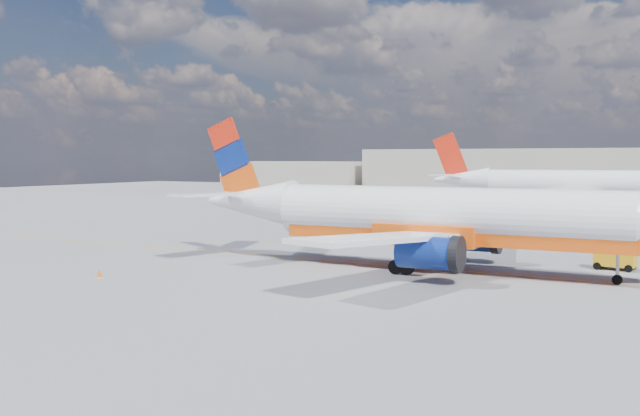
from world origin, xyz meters
The scene contains 8 objects.
ground centered at (0.00, 0.00, 0.00)m, with size 240.00×240.00×0.00m, color slate.
taxi_line centered at (0.00, 3.00, 0.01)m, with size 70.00×0.15×0.01m, color gold.
terminal_main centered at (5.00, 75.00, 4.00)m, with size 70.00×14.00×8.00m, color #AAA293.
terminal_annex centered at (-45.00, 72.00, 3.00)m, with size 26.00×10.00×6.00m, color #AAA293.
main_jet centered at (5.68, 2.42, 3.13)m, with size 31.00×24.53×9.40m.
second_jet centered at (5.32, 52.57, 3.30)m, with size 32.78×25.53×9.90m.
gse_tug centered at (15.16, 7.93, 0.76)m, with size 2.39×1.63×1.61m.
traffic_cone centered at (-9.34, -8.89, 0.24)m, with size 0.35×0.35×0.49m.
Camera 1 is at (20.12, -37.07, 6.58)m, focal length 40.00 mm.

